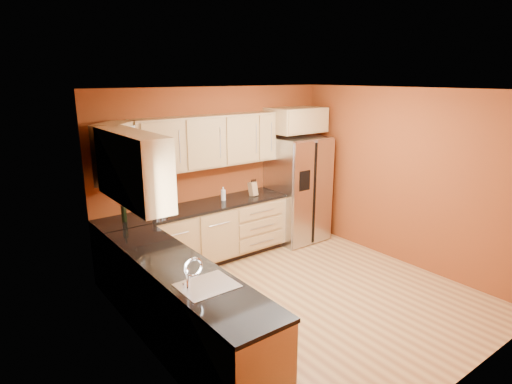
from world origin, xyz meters
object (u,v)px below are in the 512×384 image
refrigerator (297,189)px  knife_block (253,189)px  wine_bottle_a (124,210)px  soap_dispenser (223,194)px  canister_left (161,206)px

refrigerator → knife_block: size_ratio=8.16×
refrigerator → wine_bottle_a: refrigerator is taller
wine_bottle_a → soap_dispenser: size_ratio=1.47×
canister_left → wine_bottle_a: (-0.54, -0.04, 0.05)m
wine_bottle_a → soap_dispenser: bearing=1.9°
refrigerator → wine_bottle_a: (-2.99, 0.05, 0.18)m
refrigerator → soap_dispenser: (-1.43, 0.10, 0.13)m
wine_bottle_a → knife_block: size_ratio=1.40×
refrigerator → knife_block: 0.92m
wine_bottle_a → soap_dispenser: 1.56m
knife_block → canister_left: bearing=170.7°
wine_bottle_a → soap_dispenser: (1.56, 0.05, -0.05)m
canister_left → soap_dispenser: bearing=0.5°
refrigerator → soap_dispenser: size_ratio=8.60×
wine_bottle_a → canister_left: bearing=4.5°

